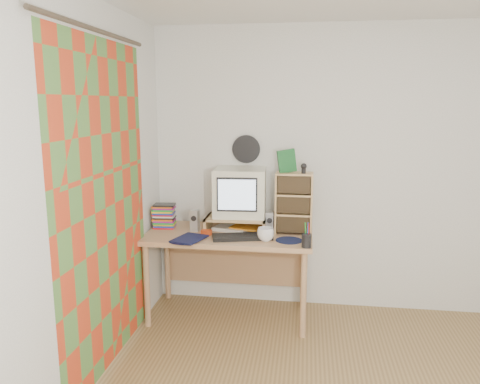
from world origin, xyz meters
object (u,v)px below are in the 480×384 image
(dvd_stack, at_px, (164,213))
(mug, at_px, (266,234))
(desk, at_px, (230,246))
(cd_rack, at_px, (294,203))
(keyboard, at_px, (242,237))
(diary, at_px, (178,236))
(crt_monitor, at_px, (240,192))

(dvd_stack, distance_m, mug, 0.96)
(desk, xyz_separation_m, cd_rack, (0.54, 0.02, 0.39))
(desk, xyz_separation_m, dvd_stack, (-0.59, 0.03, 0.26))
(desk, distance_m, dvd_stack, 0.65)
(desk, xyz_separation_m, keyboard, (0.14, -0.21, 0.15))
(cd_rack, height_order, diary, cd_rack)
(keyboard, xyz_separation_m, diary, (-0.51, -0.08, 0.01))
(keyboard, distance_m, mug, 0.20)
(desk, height_order, dvd_stack, dvd_stack)
(dvd_stack, distance_m, cd_rack, 1.14)
(crt_monitor, bearing_deg, mug, -55.41)
(desk, xyz_separation_m, mug, (0.33, -0.24, 0.19))
(desk, relative_size, keyboard, 2.89)
(dvd_stack, relative_size, diary, 1.02)
(diary, bearing_deg, dvd_stack, 141.94)
(keyboard, relative_size, diary, 1.91)
(mug, xyz_separation_m, diary, (-0.71, -0.05, -0.03))
(crt_monitor, relative_size, diary, 1.71)
(cd_rack, relative_size, mug, 3.83)
(keyboard, bearing_deg, dvd_stack, 146.94)
(crt_monitor, bearing_deg, keyboard, -81.57)
(crt_monitor, height_order, cd_rack, crt_monitor)
(dvd_stack, xyz_separation_m, mug, (0.92, -0.27, -0.08))
(crt_monitor, relative_size, cd_rack, 0.84)
(crt_monitor, bearing_deg, desk, -133.24)
(crt_monitor, relative_size, mug, 3.20)
(crt_monitor, bearing_deg, diary, -143.46)
(desk, distance_m, keyboard, 0.29)
(keyboard, distance_m, cd_rack, 0.53)
(mug, height_order, diary, mug)
(desk, bearing_deg, crt_monitor, 50.22)
(cd_rack, relative_size, diary, 2.04)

